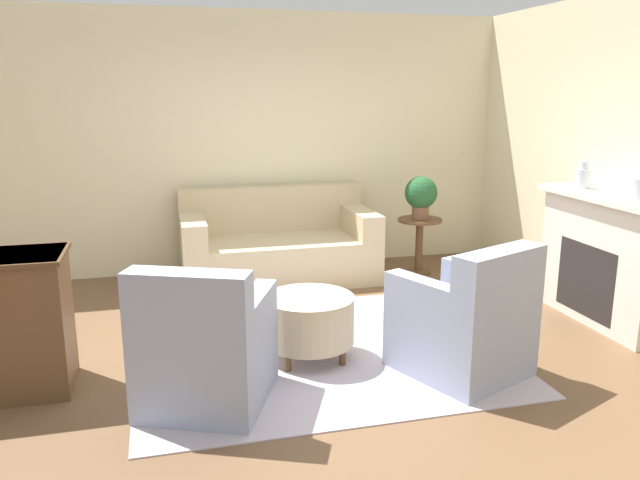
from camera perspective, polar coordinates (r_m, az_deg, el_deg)
name	(u,v)px	position (r m, az deg, el deg)	size (l,w,h in m)	color
ground_plane	(319,351)	(4.89, -0.09, -10.15)	(16.00, 16.00, 0.00)	brown
wall_back	(262,143)	(7.01, -5.37, 8.81)	(8.99, 0.12, 2.80)	beige
rug	(319,351)	(4.89, -0.09, -10.10)	(2.74, 2.32, 0.01)	#BCB2C1
couch	(278,248)	(6.64, -3.88, -0.70)	(2.01, 0.99, 0.95)	#C6B289
armchair_left	(205,351)	(4.04, -10.50, -9.93)	(0.99, 1.03, 0.95)	#8E99B2
armchair_right	(467,325)	(4.51, 13.26, -7.54)	(0.99, 1.03, 0.95)	#8E99B2
ottoman_table	(309,319)	(4.67, -1.03, -7.27)	(0.68, 0.68, 0.47)	#C6B289
side_table	(419,237)	(6.90, 9.07, 0.31)	(0.48, 0.48, 0.61)	brown
fireplace	(605,256)	(5.85, 24.61, -1.36)	(0.44, 1.41, 1.12)	silver
vase_mantel_near	(583,178)	(6.01, 22.93, 5.27)	(0.14, 0.14, 0.24)	silver
potted_plant_on_side_table	(421,195)	(6.81, 9.21, 4.12)	(0.35, 0.35, 0.46)	brown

